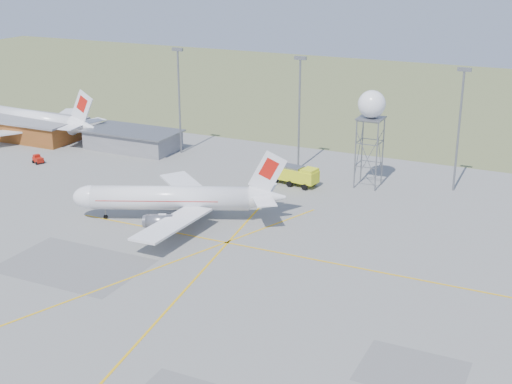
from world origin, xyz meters
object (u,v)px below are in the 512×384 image
at_px(fire_truck, 295,176).
at_px(airliner_main, 174,199).
at_px(radar_tower, 370,134).
at_px(baggage_tug, 38,160).
at_px(airliner_far, 33,120).

bearing_deg(fire_truck, airliner_main, -104.16).
xyz_separation_m(radar_tower, baggage_tug, (-59.89, -13.69, -8.64)).
bearing_deg(radar_tower, baggage_tug, -167.13).
relative_size(airliner_far, radar_tower, 2.04).
xyz_separation_m(airliner_main, baggage_tug, (-38.58, 13.70, -2.71)).
relative_size(airliner_main, baggage_tug, 12.49).
distance_m(airliner_main, baggage_tug, 41.03).
xyz_separation_m(airliner_main, airliner_far, (-53.52, 29.21, 0.19)).
xyz_separation_m(fire_truck, baggage_tug, (-48.53, -9.10, -1.00)).
xyz_separation_m(airliner_main, fire_truck, (9.95, 22.80, -1.70)).
bearing_deg(fire_truck, baggage_tug, -159.96).
bearing_deg(radar_tower, fire_truck, -158.02).
bearing_deg(airliner_main, airliner_far, -52.73).
height_order(radar_tower, baggage_tug, radar_tower).
xyz_separation_m(airliner_far, radar_tower, (74.84, -1.82, 5.74)).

